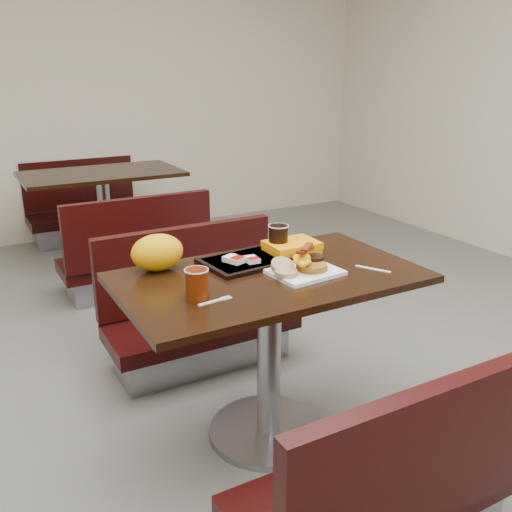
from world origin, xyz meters
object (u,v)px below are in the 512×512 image
bench_far_n (85,203)px  coffee_cup_far (278,238)px  bench_near_n (202,303)px  clamshell (292,248)px  platter (305,272)px  fork (210,302)px  pancake_stack (312,266)px  hashbrown_sleeve_left (234,259)px  knife (373,269)px  table_far (105,218)px  paper_bag (157,252)px  bench_near_s (380,456)px  table_near (269,358)px  bench_far_s (132,243)px  tray (248,261)px  coffee_cup_near (197,284)px  hashbrown_sleeve_right (252,260)px

bench_far_n → coffee_cup_far: size_ratio=8.70×
bench_near_n → clamshell: size_ratio=4.52×
platter → fork: 0.46m
bench_far_n → clamshell: clamshell is taller
bench_far_n → platter: size_ratio=3.76×
pancake_stack → coffee_cup_far: size_ratio=1.11×
platter → coffee_cup_far: bearing=78.1°
hashbrown_sleeve_left → coffee_cup_far: bearing=-12.7°
knife → table_far: bearing=159.6°
bench_near_n → paper_bag: bearing=-130.4°
bench_near_s → fork: size_ratio=7.50×
table_near → bench_near_n: size_ratio=1.20×
platter → bench_near_s: bearing=-106.0°
table_near → hashbrown_sleeve_left: hashbrown_sleeve_left is taller
platter → paper_bag: size_ratio=1.23×
bench_far_s → fork: (-0.33, -2.05, 0.39)m
bench_far_s → paper_bag: size_ratio=4.64×
table_far → coffee_cup_far: bearing=-86.3°
bench_near_s → clamshell: (0.21, 0.86, 0.42)m
bench_near_n → tray: bearing=-91.2°
knife → coffee_cup_far: coffee_cup_far is taller
knife → hashbrown_sleeve_left: size_ratio=1.77×
bench_near_n → hashbrown_sleeve_left: size_ratio=11.84×
bench_near_s → hashbrown_sleeve_left: bearing=95.2°
bench_near_n → coffee_cup_near: coffee_cup_near is taller
platter → clamshell: clamshell is taller
fork → knife: size_ratio=0.89×
knife → clamshell: bearing=-178.0°
table_near → coffee_cup_near: coffee_cup_near is taller
bench_near_n → platter: 0.87m
table_far → paper_bag: (-0.37, -2.34, 0.45)m
table_far → platter: bearing=-87.3°
table_far → hashbrown_sleeve_left: bearing=-91.8°
bench_near_n → hashbrown_sleeve_left: (-0.08, -0.54, 0.42)m
hashbrown_sleeve_right → coffee_cup_far: bearing=26.3°
bench_far_n → paper_bag: paper_bag is taller
bench_near_s → bench_far_n: 4.00m
bench_near_n → table_far: (0.00, 1.90, 0.02)m
pancake_stack → clamshell: clamshell is taller
bench_near_s → bench_far_n: same height
knife → bench_near_s: bearing=-64.8°
table_near → table_far: bearing=90.0°
bench_far_n → table_near: bearing=-90.0°
bench_far_s → fork: fork is taller
pancake_stack → hashbrown_sleeve_right: size_ratio=1.82×
platter → fork: bearing=-175.1°
bench_near_s → pancake_stack: 0.77m
table_far → pancake_stack: bearing=-86.7°
table_near → paper_bag: paper_bag is taller
coffee_cup_near → tray: 0.43m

